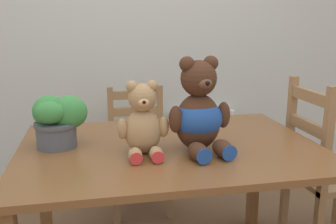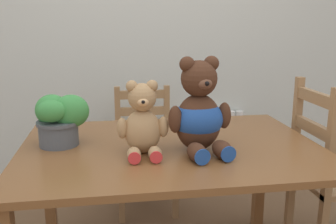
{
  "view_description": "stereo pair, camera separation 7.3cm",
  "coord_description": "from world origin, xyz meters",
  "px_view_note": "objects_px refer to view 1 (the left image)",
  "views": [
    {
      "loc": [
        -0.34,
        -1.15,
        1.3
      ],
      "look_at": [
        -0.03,
        0.41,
        0.91
      ],
      "focal_mm": 40.0,
      "sensor_mm": 36.0,
      "label": 1
    },
    {
      "loc": [
        -0.27,
        -1.16,
        1.3
      ],
      "look_at": [
        -0.03,
        0.41,
        0.91
      ],
      "focal_mm": 40.0,
      "sensor_mm": 36.0,
      "label": 2
    }
  ],
  "objects_px": {
    "wooden_chair_behind": "(139,148)",
    "potted_plant": "(57,120)",
    "teddy_bear_left": "(143,123)",
    "teddy_bear_right": "(199,114)",
    "wooden_chair_side": "(325,174)"
  },
  "relations": [
    {
      "from": "wooden_chair_behind",
      "to": "potted_plant",
      "type": "xyz_separation_m",
      "value": [
        -0.46,
        -0.78,
        0.43
      ]
    },
    {
      "from": "wooden_chair_behind",
      "to": "teddy_bear_left",
      "type": "relative_size",
      "value": 2.61
    },
    {
      "from": "potted_plant",
      "to": "teddy_bear_right",
      "type": "bearing_deg",
      "value": -15.35
    },
    {
      "from": "wooden_chair_side",
      "to": "teddy_bear_right",
      "type": "xyz_separation_m",
      "value": [
        -0.78,
        -0.17,
        0.42
      ]
    },
    {
      "from": "wooden_chair_behind",
      "to": "teddy_bear_left",
      "type": "height_order",
      "value": "teddy_bear_left"
    },
    {
      "from": "wooden_chair_behind",
      "to": "teddy_bear_right",
      "type": "relative_size",
      "value": 2.0
    },
    {
      "from": "wooden_chair_behind",
      "to": "wooden_chair_side",
      "type": "bearing_deg",
      "value": 140.33
    },
    {
      "from": "teddy_bear_left",
      "to": "teddy_bear_right",
      "type": "height_order",
      "value": "teddy_bear_right"
    },
    {
      "from": "wooden_chair_side",
      "to": "potted_plant",
      "type": "height_order",
      "value": "wooden_chair_side"
    },
    {
      "from": "teddy_bear_left",
      "to": "wooden_chair_behind",
      "type": "bearing_deg",
      "value": -94.14
    },
    {
      "from": "teddy_bear_left",
      "to": "teddy_bear_right",
      "type": "distance_m",
      "value": 0.25
    },
    {
      "from": "wooden_chair_behind",
      "to": "teddy_bear_left",
      "type": "xyz_separation_m",
      "value": [
        -0.09,
        -0.95,
        0.44
      ]
    },
    {
      "from": "wooden_chair_side",
      "to": "teddy_bear_left",
      "type": "distance_m",
      "value": 1.12
    },
    {
      "from": "teddy_bear_right",
      "to": "potted_plant",
      "type": "xyz_separation_m",
      "value": [
        -0.62,
        0.17,
        -0.04
      ]
    },
    {
      "from": "wooden_chair_side",
      "to": "potted_plant",
      "type": "xyz_separation_m",
      "value": [
        -1.4,
        -0.0,
        0.38
      ]
    }
  ]
}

